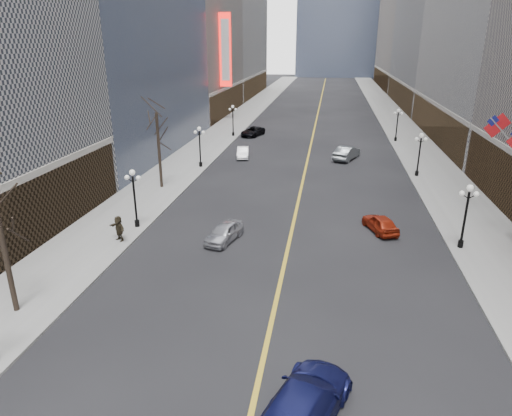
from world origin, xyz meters
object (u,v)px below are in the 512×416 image
(streetlamp_west_1, at_px, (134,192))
(streetlamp_west_3, at_px, (233,117))
(streetlamp_east_1, at_px, (466,210))
(car_sb_near, at_px, (303,404))
(car_sb_far, at_px, (347,153))
(car_sb_mid, at_px, (380,223))
(car_nb_mid, at_px, (243,152))
(streetlamp_west_2, at_px, (200,142))
(car_nb_far, at_px, (253,131))
(streetlamp_east_3, at_px, (397,121))
(streetlamp_east_2, at_px, (420,150))
(car_nb_near, at_px, (224,232))

(streetlamp_west_1, distance_m, streetlamp_west_3, 36.00)
(streetlamp_east_1, xyz_separation_m, streetlamp_west_1, (-23.60, 0.00, 0.00))
(car_sb_near, bearing_deg, car_sb_far, -73.79)
(car_sb_mid, distance_m, car_sb_far, 22.23)
(streetlamp_west_1, distance_m, car_sb_near, 22.04)
(car_nb_mid, xyz_separation_m, car_sb_near, (9.95, -40.53, 0.20))
(streetlamp_west_2, relative_size, car_nb_far, 0.93)
(streetlamp_east_1, height_order, car_nb_far, streetlamp_east_1)
(streetlamp_east_3, distance_m, car_sb_far, 13.70)
(streetlamp_west_3, distance_m, car_sb_far, 20.18)
(car_nb_far, bearing_deg, car_sb_far, -26.05)
(streetlamp_east_1, xyz_separation_m, streetlamp_west_2, (-23.60, 18.00, 0.00))
(streetlamp_east_2, relative_size, streetlamp_west_3, 1.00)
(car_nb_near, xyz_separation_m, car_nb_far, (-4.35, 38.32, 0.00))
(car_sb_far, bearing_deg, streetlamp_east_2, 159.61)
(car_sb_near, xyz_separation_m, car_sb_far, (2.65, 41.55, -0.02))
(streetlamp_east_1, relative_size, car_nb_near, 1.15)
(streetlamp_east_1, xyz_separation_m, car_nb_near, (-16.45, -1.27, -2.23))
(streetlamp_east_2, relative_size, car_sb_near, 0.77)
(streetlamp_west_1, bearing_deg, streetlamp_east_1, 0.00)
(streetlamp_east_2, xyz_separation_m, car_sb_mid, (-5.22, -15.66, -2.25))
(streetlamp_east_2, xyz_separation_m, car_sb_far, (-7.15, 6.49, -2.07))
(streetlamp_west_2, distance_m, car_nb_far, 19.38)
(car_sb_far, bearing_deg, car_sb_near, 108.22)
(car_sb_near, height_order, car_sb_mid, car_sb_near)
(car_sb_mid, xyz_separation_m, car_sb_far, (-1.93, 22.15, 0.18))
(streetlamp_west_2, relative_size, streetlamp_west_3, 1.00)
(car_nb_near, height_order, car_nb_mid, car_nb_near)
(streetlamp_east_1, height_order, car_sb_mid, streetlamp_east_1)
(streetlamp_east_2, height_order, car_sb_near, streetlamp_east_2)
(car_nb_near, height_order, car_sb_far, car_sb_far)
(car_nb_near, relative_size, car_sb_far, 0.78)
(streetlamp_east_3, height_order, streetlamp_west_2, same)
(streetlamp_west_2, xyz_separation_m, car_nb_mid, (3.85, 5.47, -2.25))
(streetlamp_east_1, height_order, streetlamp_west_1, same)
(streetlamp_east_2, relative_size, car_nb_mid, 1.14)
(car_nb_near, height_order, car_sb_mid, car_nb_near)
(streetlamp_east_3, bearing_deg, streetlamp_east_1, -90.00)
(car_nb_mid, bearing_deg, car_sb_far, -4.26)
(streetlamp_west_3, distance_m, car_sb_mid, 38.42)
(streetlamp_east_1, distance_m, car_nb_mid, 30.76)
(streetlamp_east_2, bearing_deg, streetlamp_west_1, -142.67)
(streetlamp_east_3, bearing_deg, car_sb_near, -100.46)
(streetlamp_east_1, xyz_separation_m, car_nb_far, (-20.80, 37.05, -2.23))
(car_nb_far, height_order, car_sb_near, car_sb_near)
(car_nb_mid, height_order, car_sb_mid, car_nb_mid)
(streetlamp_east_3, bearing_deg, streetlamp_west_2, -142.67)
(car_nb_far, bearing_deg, car_sb_mid, -49.27)
(streetlamp_east_3, distance_m, streetlamp_west_2, 29.68)
(streetlamp_west_1, height_order, car_sb_mid, streetlamp_west_1)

